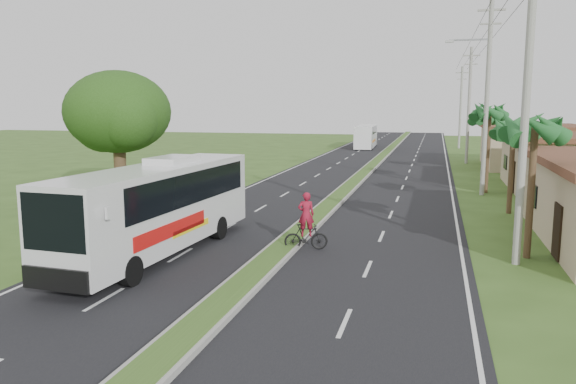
# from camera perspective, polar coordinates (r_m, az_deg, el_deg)

# --- Properties ---
(ground) EXTENTS (180.00, 180.00, 0.00)m
(ground) POSITION_cam_1_polar(r_m,az_deg,el_deg) (20.28, -1.85, -7.14)
(ground) COLOR #37531E
(ground) RESTS_ON ground
(road_asphalt) EXTENTS (14.00, 160.00, 0.02)m
(road_asphalt) POSITION_cam_1_polar(r_m,az_deg,el_deg) (39.47, 6.48, 0.65)
(road_asphalt) COLOR black
(road_asphalt) RESTS_ON ground
(median_strip) EXTENTS (1.20, 160.00, 0.18)m
(median_strip) POSITION_cam_1_polar(r_m,az_deg,el_deg) (39.46, 6.48, 0.79)
(median_strip) COLOR gray
(median_strip) RESTS_ON ground
(lane_edge_left) EXTENTS (0.12, 160.00, 0.01)m
(lane_edge_left) POSITION_cam_1_polar(r_m,az_deg,el_deg) (40.97, -2.84, 0.98)
(lane_edge_left) COLOR silver
(lane_edge_left) RESTS_ON ground
(lane_edge_right) EXTENTS (0.12, 160.00, 0.01)m
(lane_edge_right) POSITION_cam_1_polar(r_m,az_deg,el_deg) (39.09, 16.24, 0.26)
(lane_edge_right) COLOR silver
(lane_edge_right) RESTS_ON ground
(shop_mid) EXTENTS (7.60, 10.60, 3.67)m
(shop_mid) POSITION_cam_1_polar(r_m,az_deg,el_deg) (41.70, 26.37, 2.78)
(shop_mid) COLOR tan
(shop_mid) RESTS_ON ground
(shop_far) EXTENTS (8.60, 11.60, 3.82)m
(shop_far) POSITION_cam_1_polar(r_m,az_deg,el_deg) (55.44, 23.53, 4.31)
(shop_far) COLOR tan
(shop_far) RESTS_ON ground
(palm_verge_a) EXTENTS (2.40, 2.40, 5.45)m
(palm_verge_a) POSITION_cam_1_polar(r_m,az_deg,el_deg) (21.96, 23.81, 5.90)
(palm_verge_a) COLOR #473321
(palm_verge_a) RESTS_ON ground
(palm_verge_b) EXTENTS (2.40, 2.40, 5.05)m
(palm_verge_b) POSITION_cam_1_polar(r_m,az_deg,el_deg) (30.94, 21.95, 5.93)
(palm_verge_b) COLOR #473321
(palm_verge_b) RESTS_ON ground
(palm_verge_c) EXTENTS (2.40, 2.40, 5.85)m
(palm_verge_c) POSITION_cam_1_polar(r_m,az_deg,el_deg) (37.82, 19.81, 7.61)
(palm_verge_c) COLOR #473321
(palm_verge_c) RESTS_ON ground
(palm_verge_d) EXTENTS (2.40, 2.40, 5.25)m
(palm_verge_d) POSITION_cam_1_polar(r_m,az_deg,el_deg) (46.84, 19.46, 7.06)
(palm_verge_d) COLOR #473321
(palm_verge_d) RESTS_ON ground
(shade_tree) EXTENTS (6.30, 6.00, 7.54)m
(shade_tree) POSITION_cam_1_polar(r_m,az_deg,el_deg) (33.73, -17.05, 7.50)
(shade_tree) COLOR #473321
(shade_tree) RESTS_ON ground
(utility_pole_a) EXTENTS (1.60, 0.28, 11.00)m
(utility_pole_a) POSITION_cam_1_polar(r_m,az_deg,el_deg) (20.88, 23.02, 8.40)
(utility_pole_a) COLOR gray
(utility_pole_a) RESTS_ON ground
(utility_pole_b) EXTENTS (3.20, 0.28, 12.00)m
(utility_pole_b) POSITION_cam_1_polar(r_m,az_deg,el_deg) (36.80, 19.52, 9.38)
(utility_pole_b) COLOR gray
(utility_pole_b) RESTS_ON ground
(utility_pole_c) EXTENTS (1.60, 0.28, 11.00)m
(utility_pole_c) POSITION_cam_1_polar(r_m,az_deg,el_deg) (56.75, 17.91, 8.49)
(utility_pole_c) COLOR gray
(utility_pole_c) RESTS_ON ground
(utility_pole_d) EXTENTS (1.60, 0.28, 10.50)m
(utility_pole_d) POSITION_cam_1_polar(r_m,az_deg,el_deg) (76.73, 17.13, 8.31)
(utility_pole_d) COLOR gray
(utility_pole_d) RESTS_ON ground
(coach_bus_main) EXTENTS (2.91, 11.29, 3.62)m
(coach_bus_main) POSITION_cam_1_polar(r_m,az_deg,el_deg) (21.38, -12.92, -1.06)
(coach_bus_main) COLOR silver
(coach_bus_main) RESTS_ON ground
(coach_bus_far) EXTENTS (2.56, 10.20, 2.95)m
(coach_bus_far) POSITION_cam_1_polar(r_m,az_deg,el_deg) (75.03, 7.94, 5.74)
(coach_bus_far) COLOR white
(coach_bus_far) RESTS_ON ground
(motorcyclist) EXTENTS (1.75, 0.94, 2.28)m
(motorcyclist) POSITION_cam_1_polar(r_m,az_deg,el_deg) (21.74, 1.84, -3.79)
(motorcyclist) COLOR black
(motorcyclist) RESTS_ON ground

